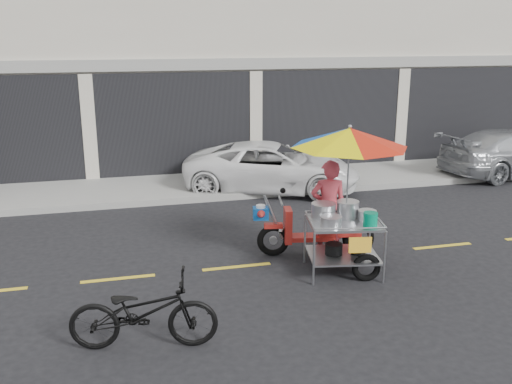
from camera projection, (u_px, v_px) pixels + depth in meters
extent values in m
plane|color=black|center=(344.00, 256.00, 10.33)|extent=(90.00, 90.00, 0.00)
cube|color=gray|center=(265.00, 179.00, 15.44)|extent=(45.00, 3.00, 0.15)
cube|color=beige|center=(226.00, 30.00, 19.05)|extent=(36.00, 8.00, 8.00)
cube|color=black|center=(256.00, 124.00, 15.98)|extent=(35.28, 0.06, 2.90)
cube|color=gray|center=(256.00, 64.00, 15.52)|extent=(36.00, 0.12, 0.30)
cube|color=gold|center=(344.00, 256.00, 10.33)|extent=(42.00, 0.10, 0.01)
imported|color=white|center=(272.00, 167.00, 14.50)|extent=(4.86, 3.49, 1.23)
imported|color=black|center=(143.00, 312.00, 7.21)|extent=(1.97, 0.98, 0.99)
torus|color=black|center=(273.00, 240.00, 10.29)|extent=(0.60, 0.22, 0.59)
torus|color=black|center=(358.00, 238.00, 10.39)|extent=(0.60, 0.22, 0.59)
cylinder|color=#9EA0A5|center=(273.00, 240.00, 10.29)|extent=(0.15, 0.09, 0.15)
cylinder|color=#9EA0A5|center=(358.00, 238.00, 10.39)|extent=(0.15, 0.09, 0.15)
cube|color=red|center=(273.00, 226.00, 10.21)|extent=(0.35, 0.18, 0.08)
cylinder|color=#9EA0A5|center=(273.00, 217.00, 10.17)|extent=(0.38, 0.12, 0.84)
cube|color=red|center=(288.00, 225.00, 10.23)|extent=(0.19, 0.37, 0.62)
cube|color=red|center=(313.00, 237.00, 10.32)|extent=(0.87, 0.44, 0.08)
cube|color=red|center=(339.00, 224.00, 10.29)|extent=(0.82, 0.41, 0.42)
cube|color=black|center=(334.00, 212.00, 10.22)|extent=(0.71, 0.37, 0.10)
cylinder|color=#9EA0A5|center=(281.00, 201.00, 10.09)|extent=(0.14, 0.57, 0.04)
sphere|color=black|center=(283.00, 191.00, 10.26)|extent=(0.10, 0.10, 0.10)
cylinder|color=white|center=(280.00, 229.00, 10.24)|extent=(0.15, 0.15, 0.05)
cube|color=#0C4998|center=(261.00, 213.00, 10.13)|extent=(0.31, 0.27, 0.21)
cylinder|color=white|center=(261.00, 207.00, 10.10)|extent=(0.19, 0.19, 0.05)
cone|color=red|center=(261.00, 215.00, 9.96)|extent=(0.23, 0.26, 0.19)
torus|color=black|center=(366.00, 268.00, 9.25)|extent=(0.49, 0.19, 0.48)
cylinder|color=#9EA0A5|center=(314.00, 259.00, 9.03)|extent=(0.04, 0.04, 0.88)
cylinder|color=#9EA0A5|center=(305.00, 239.00, 9.93)|extent=(0.04, 0.04, 0.88)
cylinder|color=#9EA0A5|center=(385.00, 257.00, 9.11)|extent=(0.04, 0.04, 0.88)
cylinder|color=#9EA0A5|center=(369.00, 237.00, 10.00)|extent=(0.04, 0.04, 0.88)
cube|color=#9EA0A5|center=(343.00, 255.00, 9.55)|extent=(1.29, 1.13, 0.03)
cube|color=#9EA0A5|center=(344.00, 223.00, 9.40)|extent=(1.29, 1.13, 0.04)
cylinder|color=#9EA0A5|center=(351.00, 228.00, 8.93)|extent=(1.13, 0.23, 0.02)
cylinder|color=#9EA0A5|center=(338.00, 211.00, 9.83)|extent=(1.13, 0.23, 0.02)
cylinder|color=#9EA0A5|center=(310.00, 220.00, 9.35)|extent=(0.20, 0.92, 0.02)
cylinder|color=#9EA0A5|center=(378.00, 218.00, 9.42)|extent=(0.20, 0.92, 0.02)
cylinder|color=#9EA0A5|center=(337.00, 245.00, 10.00)|extent=(0.18, 0.77, 0.04)
cylinder|color=#9EA0A5|center=(338.00, 217.00, 9.86)|extent=(0.18, 0.77, 0.04)
cube|color=yellow|center=(360.00, 245.00, 8.99)|extent=(0.36, 0.09, 0.26)
cylinder|color=#B7B7BC|center=(323.00, 211.00, 9.54)|extent=(0.47, 0.47, 0.24)
cylinder|color=#B7B7BC|center=(348.00, 210.00, 9.59)|extent=(0.43, 0.43, 0.26)
cylinder|color=#B7B7BC|center=(367.00, 216.00, 9.45)|extent=(0.35, 0.35, 0.15)
cylinder|color=#B7B7BC|center=(331.00, 222.00, 9.18)|extent=(0.40, 0.40, 0.13)
cylinder|color=#017A54|center=(370.00, 219.00, 9.14)|extent=(0.27, 0.27, 0.23)
cylinder|color=black|center=(334.00, 249.00, 9.51)|extent=(0.34, 0.34, 0.19)
cylinder|color=black|center=(358.00, 249.00, 9.54)|extent=(0.29, 0.29, 0.17)
cylinder|color=#9EA0A5|center=(348.00, 175.00, 9.29)|extent=(0.03, 0.03, 1.56)
sphere|color=#9EA0A5|center=(350.00, 127.00, 9.08)|extent=(0.06, 0.06, 0.06)
imported|color=#BB3A45|center=(328.00, 208.00, 10.19)|extent=(0.71, 0.53, 1.76)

